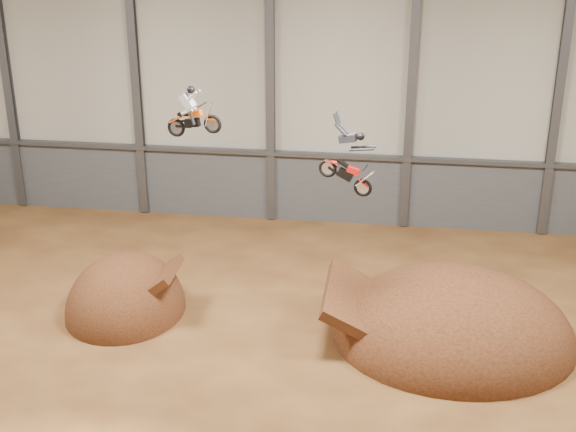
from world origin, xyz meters
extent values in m
plane|color=#4C2C14|center=(0.00, 0.00, 0.00)|extent=(40.00, 40.00, 0.00)
cube|color=#B0AC9C|center=(0.00, 15.00, 7.00)|extent=(40.00, 0.10, 14.00)
cube|color=#4A4D51|center=(0.00, 14.90, 1.75)|extent=(39.80, 0.18, 3.50)
cube|color=#47494F|center=(0.00, 14.75, 3.55)|extent=(39.80, 0.35, 0.20)
cube|color=#47494F|center=(-16.67, 14.80, 7.00)|extent=(0.40, 0.36, 13.90)
cube|color=#47494F|center=(-10.00, 14.80, 7.00)|extent=(0.40, 0.36, 13.90)
cube|color=#47494F|center=(-3.33, 14.80, 7.00)|extent=(0.40, 0.36, 13.90)
cube|color=#47494F|center=(3.33, 14.80, 7.00)|extent=(0.40, 0.36, 13.90)
cube|color=#47494F|center=(10.00, 14.80, 7.00)|extent=(0.40, 0.36, 13.90)
ellipsoid|color=#371A0D|center=(-7.60, 4.56, 0.00)|extent=(4.69, 5.41, 4.69)
ellipsoid|color=#371A0D|center=(5.23, 4.19, 0.00)|extent=(9.01, 7.97, 5.20)
camera|label=1|loc=(2.73, -22.46, 15.83)|focal=50.00mm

